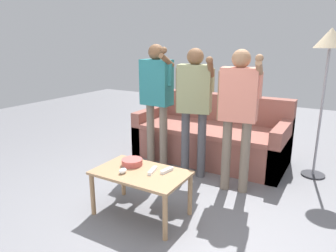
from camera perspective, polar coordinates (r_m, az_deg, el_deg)
name	(u,v)px	position (r m, az deg, el deg)	size (l,w,h in m)	color
ground_plane	(167,210)	(3.15, -0.20, -15.29)	(12.00, 12.00, 0.00)	slate
couch	(211,137)	(4.39, 8.02, -2.08)	(2.05, 0.94, 0.88)	brown
coffee_table	(141,178)	(2.92, -5.04, -9.51)	(0.87, 0.53, 0.44)	#997551
snack_bowl	(132,162)	(3.04, -6.67, -6.65)	(0.20, 0.20, 0.06)	#B24C47
game_remote_nunchuk	(123,171)	(2.87, -8.34, -8.19)	(0.06, 0.09, 0.05)	white
floor_lamp	(330,49)	(3.97, 27.73, 12.52)	(0.35, 0.35, 1.76)	#2D2D33
player_left	(156,92)	(3.93, -2.15, 6.38)	(0.46, 0.32, 1.58)	#756656
player_center	(194,98)	(3.60, 4.91, 5.10)	(0.49, 0.32, 1.54)	#47474C
player_right	(239,105)	(3.29, 12.92, 3.78)	(0.47, 0.30, 1.54)	#756656
game_remote_wand_near	(152,171)	(2.87, -2.89, -8.25)	(0.07, 0.17, 0.03)	white
game_remote_wand_far	(167,170)	(2.87, -0.20, -8.21)	(0.06, 0.15, 0.03)	white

